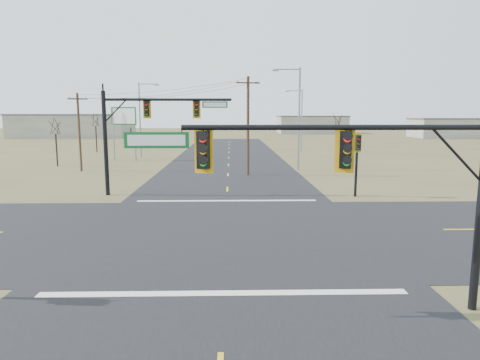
# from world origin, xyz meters

# --- Properties ---
(ground) EXTENTS (320.00, 320.00, 0.00)m
(ground) POSITION_xyz_m (0.00, 0.00, 0.00)
(ground) COLOR brown
(ground) RESTS_ON ground
(road_ew) EXTENTS (160.00, 14.00, 0.02)m
(road_ew) POSITION_xyz_m (0.00, 0.00, 0.01)
(road_ew) COLOR black
(road_ew) RESTS_ON ground
(road_ns) EXTENTS (14.00, 160.00, 0.02)m
(road_ns) POSITION_xyz_m (0.00, 0.00, 0.01)
(road_ns) COLOR black
(road_ns) RESTS_ON ground
(stop_bar_near) EXTENTS (12.00, 0.40, 0.01)m
(stop_bar_near) POSITION_xyz_m (0.00, -7.50, 0.03)
(stop_bar_near) COLOR silver
(stop_bar_near) RESTS_ON road_ns
(stop_bar_far) EXTENTS (12.00, 0.40, 0.01)m
(stop_bar_far) POSITION_xyz_m (0.00, 7.50, 0.03)
(stop_bar_far) COLOR silver
(stop_bar_far) RESTS_ON road_ns
(mast_arm_near) EXTENTS (10.32, 0.56, 6.02)m
(mast_arm_near) POSITION_xyz_m (3.39, -8.73, 4.40)
(mast_arm_near) COLOR black
(mast_arm_near) RESTS_ON ground
(mast_arm_far) EXTENTS (9.13, 0.46, 7.40)m
(mast_arm_far) POSITION_xyz_m (-5.74, 9.93, 5.33)
(mast_arm_far) COLOR black
(mast_arm_far) RESTS_ON ground
(pedestal_signal_ne) EXTENTS (0.61, 0.53, 4.53)m
(pedestal_signal_ne) POSITION_xyz_m (9.10, 8.82, 3.29)
(pedestal_signal_ne) COLOR black
(pedestal_signal_ne) RESTS_ON ground
(utility_pole_near) EXTENTS (2.24, 0.59, 9.25)m
(utility_pole_near) POSITION_xyz_m (1.91, 19.71, 4.81)
(utility_pole_near) COLOR #4C3020
(utility_pole_near) RESTS_ON ground
(utility_pole_far) EXTENTS (1.92, 0.44, 7.88)m
(utility_pole_far) POSITION_xyz_m (-15.02, 23.06, 4.15)
(utility_pole_far) COLOR #4C3020
(utility_pole_far) RESTS_ON ground
(highway_sign) EXTENTS (3.38, 1.26, 6.66)m
(highway_sign) POSITION_xyz_m (-12.99, 33.14, 4.66)
(highway_sign) COLOR gray
(highway_sign) RESTS_ON ground
(streetlight_a) EXTENTS (2.91, 0.28, 10.47)m
(streetlight_a) POSITION_xyz_m (7.10, 23.59, 5.88)
(streetlight_a) COLOR gray
(streetlight_a) RESTS_ON ground
(streetlight_b) EXTENTS (2.67, 0.32, 9.56)m
(streetlight_b) POSITION_xyz_m (11.16, 46.32, 5.37)
(streetlight_b) COLOR gray
(streetlight_b) RESTS_ON ground
(streetlight_c) EXTENTS (2.76, 0.28, 9.93)m
(streetlight_c) POSITION_xyz_m (-11.67, 37.47, 5.58)
(streetlight_c) COLOR gray
(streetlight_c) RESTS_ON ground
(bare_tree_a) EXTENTS (2.40, 2.40, 5.67)m
(bare_tree_a) POSITION_xyz_m (-19.15, 27.34, 4.49)
(bare_tree_a) COLOR black
(bare_tree_a) RESTS_ON ground
(bare_tree_b) EXTENTS (2.80, 2.80, 6.11)m
(bare_tree_b) POSITION_xyz_m (-20.24, 45.20, 4.88)
(bare_tree_b) COLOR black
(bare_tree_b) RESTS_ON ground
(bare_tree_c) EXTENTS (3.17, 3.17, 6.18)m
(bare_tree_c) POSITION_xyz_m (14.39, 35.89, 4.84)
(bare_tree_c) COLOR black
(bare_tree_c) RESTS_ON ground
(warehouse_left) EXTENTS (28.00, 14.00, 5.50)m
(warehouse_left) POSITION_xyz_m (-40.00, 90.00, 2.75)
(warehouse_left) COLOR #AAA697
(warehouse_left) RESTS_ON ground
(warehouse_mid) EXTENTS (20.00, 12.00, 5.00)m
(warehouse_mid) POSITION_xyz_m (25.00, 110.00, 2.50)
(warehouse_mid) COLOR #AAA697
(warehouse_mid) RESTS_ON ground
(warehouse_right) EXTENTS (18.00, 10.00, 4.50)m
(warehouse_right) POSITION_xyz_m (55.00, 85.00, 2.25)
(warehouse_right) COLOR #AAA697
(warehouse_right) RESTS_ON ground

